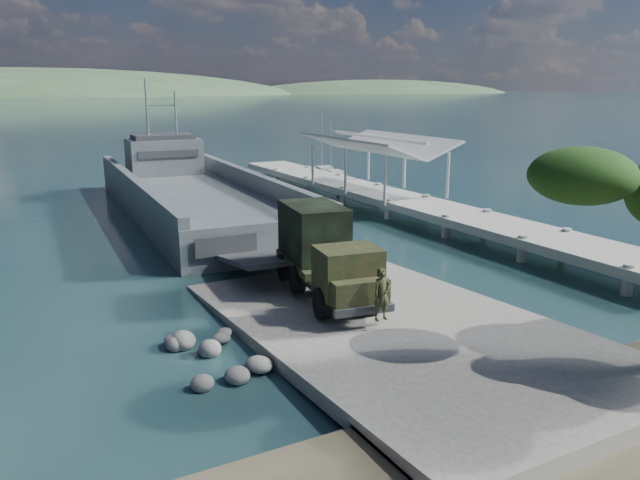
{
  "coord_description": "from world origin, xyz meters",
  "views": [
    {
      "loc": [
        -12.48,
        -18.09,
        8.84
      ],
      "look_at": [
        0.68,
        6.0,
        1.99
      ],
      "focal_mm": 35.0,
      "sensor_mm": 36.0,
      "label": 1
    }
  ],
  "objects_px": {
    "military_truck": "(324,253)",
    "sailboat_far": "(322,173)",
    "sailboat_near": "(331,176)",
    "pier": "(385,188)",
    "soldier": "(382,305)",
    "landing_craft": "(195,203)"
  },
  "relations": [
    {
      "from": "pier",
      "to": "sailboat_near",
      "type": "distance_m",
      "value": 15.46
    },
    {
      "from": "landing_craft",
      "to": "military_truck",
      "type": "bearing_deg",
      "value": -89.55
    },
    {
      "from": "landing_craft",
      "to": "sailboat_near",
      "type": "xyz_separation_m",
      "value": [
        16.62,
        9.89,
        -0.52
      ]
    },
    {
      "from": "military_truck",
      "to": "sailboat_far",
      "type": "xyz_separation_m",
      "value": [
        17.82,
        32.54,
        -1.88
      ]
    },
    {
      "from": "military_truck",
      "to": "sailboat_near",
      "type": "bearing_deg",
      "value": 68.91
    },
    {
      "from": "military_truck",
      "to": "sailboat_far",
      "type": "height_order",
      "value": "sailboat_far"
    },
    {
      "from": "landing_craft",
      "to": "sailboat_far",
      "type": "xyz_separation_m",
      "value": [
        16.77,
        12.0,
        -0.48
      ]
    },
    {
      "from": "pier",
      "to": "sailboat_far",
      "type": "bearing_deg",
      "value": 76.21
    },
    {
      "from": "military_truck",
      "to": "sailboat_near",
      "type": "distance_m",
      "value": 35.24
    },
    {
      "from": "landing_craft",
      "to": "soldier",
      "type": "bearing_deg",
      "value": -89.47
    },
    {
      "from": "military_truck",
      "to": "soldier",
      "type": "relative_size",
      "value": 4.15
    },
    {
      "from": "sailboat_near",
      "to": "military_truck",
      "type": "bearing_deg",
      "value": -116.65
    },
    {
      "from": "soldier",
      "to": "sailboat_near",
      "type": "relative_size",
      "value": 0.33
    },
    {
      "from": "soldier",
      "to": "sailboat_near",
      "type": "distance_m",
      "value": 39.19
    },
    {
      "from": "pier",
      "to": "military_truck",
      "type": "height_order",
      "value": "pier"
    },
    {
      "from": "pier",
      "to": "sailboat_near",
      "type": "height_order",
      "value": "sailboat_near"
    },
    {
      "from": "military_truck",
      "to": "sailboat_far",
      "type": "distance_m",
      "value": 37.15
    },
    {
      "from": "sailboat_far",
      "to": "military_truck",
      "type": "bearing_deg",
      "value": -106.66
    },
    {
      "from": "pier",
      "to": "sailboat_far",
      "type": "relative_size",
      "value": 6.78
    },
    {
      "from": "military_truck",
      "to": "landing_craft",
      "type": "bearing_deg",
      "value": 96.12
    },
    {
      "from": "pier",
      "to": "sailboat_near",
      "type": "bearing_deg",
      "value": 74.87
    },
    {
      "from": "soldier",
      "to": "sailboat_near",
      "type": "bearing_deg",
      "value": 61.02
    }
  ]
}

